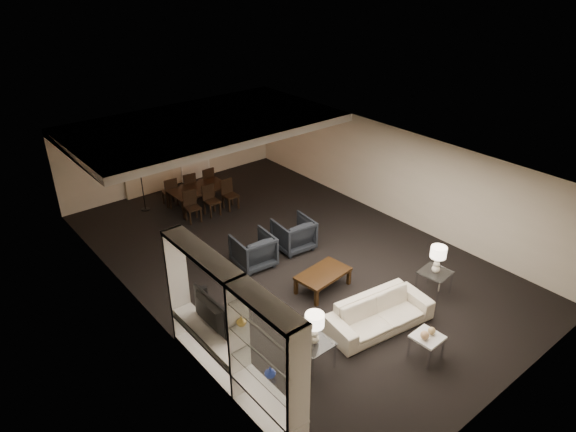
# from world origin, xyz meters

# --- Properties ---
(floor) EXTENTS (11.00, 11.00, 0.00)m
(floor) POSITION_xyz_m (0.00, 0.00, 0.00)
(floor) COLOR black
(floor) RESTS_ON ground
(ceiling) EXTENTS (7.00, 11.00, 0.02)m
(ceiling) POSITION_xyz_m (0.00, 0.00, 2.50)
(ceiling) COLOR silver
(ceiling) RESTS_ON ground
(wall_back) EXTENTS (7.00, 0.02, 2.50)m
(wall_back) POSITION_xyz_m (0.00, 5.50, 1.25)
(wall_back) COLOR beige
(wall_back) RESTS_ON ground
(wall_front) EXTENTS (7.00, 0.02, 2.50)m
(wall_front) POSITION_xyz_m (0.00, -5.50, 1.25)
(wall_front) COLOR beige
(wall_front) RESTS_ON ground
(wall_left) EXTENTS (0.02, 11.00, 2.50)m
(wall_left) POSITION_xyz_m (-3.50, 0.00, 1.25)
(wall_left) COLOR beige
(wall_left) RESTS_ON ground
(wall_right) EXTENTS (0.02, 11.00, 2.50)m
(wall_right) POSITION_xyz_m (3.50, 0.00, 1.25)
(wall_right) COLOR beige
(wall_right) RESTS_ON ground
(ceiling_soffit) EXTENTS (7.00, 4.00, 0.20)m
(ceiling_soffit) POSITION_xyz_m (0.00, 3.50, 2.40)
(ceiling_soffit) COLOR silver
(ceiling_soffit) RESTS_ON ceiling
(curtains) EXTENTS (1.50, 0.12, 2.40)m
(curtains) POSITION_xyz_m (-0.90, 5.42, 1.20)
(curtains) COLOR beige
(curtains) RESTS_ON wall_back
(door) EXTENTS (0.90, 0.05, 2.10)m
(door) POSITION_xyz_m (0.70, 5.47, 1.05)
(door) COLOR silver
(door) RESTS_ON wall_back
(painting) EXTENTS (0.95, 0.04, 0.65)m
(painting) POSITION_xyz_m (2.10, 5.46, 1.55)
(painting) COLOR #142D38
(painting) RESTS_ON wall_back
(media_unit) EXTENTS (0.38, 3.40, 2.35)m
(media_unit) POSITION_xyz_m (-3.31, -2.60, 1.18)
(media_unit) COLOR white
(media_unit) RESTS_ON wall_left
(pendant_light) EXTENTS (0.52, 0.52, 0.24)m
(pendant_light) POSITION_xyz_m (0.30, 3.50, 1.92)
(pendant_light) COLOR #D8591E
(pendant_light) RESTS_ON ceiling_soffit
(sofa) EXTENTS (2.22, 1.12, 0.62)m
(sofa) POSITION_xyz_m (-0.24, -3.07, 0.31)
(sofa) COLOR beige
(sofa) RESTS_ON floor
(coffee_table) EXTENTS (1.23, 0.80, 0.42)m
(coffee_table) POSITION_xyz_m (-0.24, -1.47, 0.21)
(coffee_table) COLOR black
(coffee_table) RESTS_ON floor
(armchair_left) EXTENTS (0.92, 0.94, 0.79)m
(armchair_left) POSITION_xyz_m (-0.84, 0.23, 0.39)
(armchair_left) COLOR black
(armchair_left) RESTS_ON floor
(armchair_right) EXTENTS (0.93, 0.95, 0.79)m
(armchair_right) POSITION_xyz_m (0.36, 0.23, 0.39)
(armchair_right) COLOR black
(armchair_right) RESTS_ON floor
(side_table_left) EXTENTS (0.59, 0.59, 0.54)m
(side_table_left) POSITION_xyz_m (-1.94, -3.07, 0.27)
(side_table_left) COLOR silver
(side_table_left) RESTS_ON floor
(side_table_right) EXTENTS (0.64, 0.64, 0.54)m
(side_table_right) POSITION_xyz_m (1.46, -3.07, 0.27)
(side_table_right) COLOR white
(side_table_right) RESTS_ON floor
(table_lamp_left) EXTENTS (0.37, 0.37, 0.60)m
(table_lamp_left) POSITION_xyz_m (-1.94, -3.07, 0.84)
(table_lamp_left) COLOR beige
(table_lamp_left) RESTS_ON side_table_left
(table_lamp_right) EXTENTS (0.34, 0.34, 0.60)m
(table_lamp_right) POSITION_xyz_m (1.46, -3.07, 0.84)
(table_lamp_right) COLOR #F3E8CD
(table_lamp_right) RESTS_ON side_table_right
(marble_table) EXTENTS (0.50, 0.50, 0.49)m
(marble_table) POSITION_xyz_m (-0.24, -4.17, 0.24)
(marble_table) COLOR silver
(marble_table) RESTS_ON floor
(gold_gourd_a) EXTENTS (0.16, 0.16, 0.16)m
(gold_gourd_a) POSITION_xyz_m (-0.34, -4.17, 0.56)
(gold_gourd_a) COLOR #E8B27A
(gold_gourd_a) RESTS_ON marble_table
(gold_gourd_b) EXTENTS (0.14, 0.14, 0.14)m
(gold_gourd_b) POSITION_xyz_m (-0.14, -4.17, 0.55)
(gold_gourd_b) COLOR tan
(gold_gourd_b) RESTS_ON marble_table
(television) EXTENTS (1.06, 0.14, 0.61)m
(television) POSITION_xyz_m (-3.28, -1.83, 1.06)
(television) COLOR black
(television) RESTS_ON media_unit
(vase_blue) EXTENTS (0.17, 0.17, 0.17)m
(vase_blue) POSITION_xyz_m (-3.31, -3.64, 1.15)
(vase_blue) COLOR #253BA3
(vase_blue) RESTS_ON media_unit
(vase_amber) EXTENTS (0.15, 0.15, 0.16)m
(vase_amber) POSITION_xyz_m (-3.31, -2.95, 1.64)
(vase_amber) COLOR gold
(vase_amber) RESTS_ON media_unit
(floor_speaker) EXTENTS (0.15, 0.15, 1.08)m
(floor_speaker) POSITION_xyz_m (-2.92, -1.14, 0.54)
(floor_speaker) COLOR black
(floor_speaker) RESTS_ON floor
(dining_table) EXTENTS (1.64, 0.94, 0.57)m
(dining_table) POSITION_xyz_m (-0.23, 3.65, 0.29)
(dining_table) COLOR black
(dining_table) RESTS_ON floor
(chair_nl) EXTENTS (0.43, 0.43, 0.85)m
(chair_nl) POSITION_xyz_m (-0.83, 3.00, 0.42)
(chair_nl) COLOR black
(chair_nl) RESTS_ON floor
(chair_nm) EXTENTS (0.39, 0.39, 0.85)m
(chair_nm) POSITION_xyz_m (-0.23, 3.00, 0.42)
(chair_nm) COLOR black
(chair_nm) RESTS_ON floor
(chair_nr) EXTENTS (0.40, 0.40, 0.85)m
(chair_nr) POSITION_xyz_m (0.37, 3.00, 0.42)
(chair_nr) COLOR black
(chair_nr) RESTS_ON floor
(chair_fl) EXTENTS (0.42, 0.42, 0.85)m
(chair_fl) POSITION_xyz_m (-0.83, 4.30, 0.42)
(chair_fl) COLOR black
(chair_fl) RESTS_ON floor
(chair_fm) EXTENTS (0.44, 0.44, 0.85)m
(chair_fm) POSITION_xyz_m (-0.23, 4.30, 0.42)
(chair_fm) COLOR black
(chair_fm) RESTS_ON floor
(chair_fr) EXTENTS (0.40, 0.40, 0.85)m
(chair_fr) POSITION_xyz_m (0.37, 4.30, 0.42)
(chair_fr) COLOR black
(chair_fr) RESTS_ON floor
(floor_lamp) EXTENTS (0.30, 0.30, 1.68)m
(floor_lamp) POSITION_xyz_m (-1.53, 4.47, 0.84)
(floor_lamp) COLOR black
(floor_lamp) RESTS_ON floor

